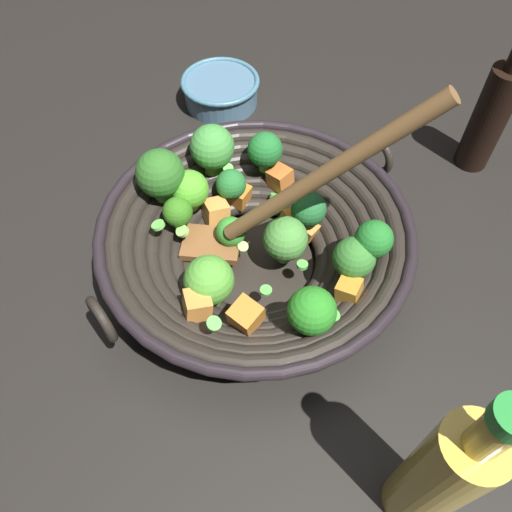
{
  "coord_description": "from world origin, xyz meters",
  "views": [
    {
      "loc": [
        -0.29,
        -0.22,
        0.53
      ],
      "look_at": [
        -0.01,
        -0.0,
        0.03
      ],
      "focal_mm": 35.78,
      "sensor_mm": 36.0,
      "label": 1
    }
  ],
  "objects": [
    {
      "name": "ground_plane",
      "position": [
        0.0,
        0.0,
        0.0
      ],
      "size": [
        4.0,
        4.0,
        0.0
      ],
      "primitive_type": "plane",
      "color": "black"
    },
    {
      "name": "wok",
      "position": [
        0.0,
        0.0,
        0.06
      ],
      "size": [
        0.4,
        0.37,
        0.28
      ],
      "color": "black",
      "rests_on": "ground"
    },
    {
      "name": "soy_sauce_bottle",
      "position": [
        0.34,
        -0.14,
        0.08
      ],
      "size": [
        0.05,
        0.05,
        0.21
      ],
      "color": "black",
      "rests_on": "ground"
    },
    {
      "name": "cooking_oil_bottle",
      "position": [
        -0.13,
        -0.28,
        0.1
      ],
      "size": [
        0.05,
        0.05,
        0.25
      ],
      "color": "gold",
      "rests_on": "ground"
    },
    {
      "name": "prep_bowl",
      "position": [
        0.23,
        0.24,
        0.02
      ],
      "size": [
        0.13,
        0.13,
        0.04
      ],
      "color": "slate",
      "rests_on": "ground"
    }
  ]
}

